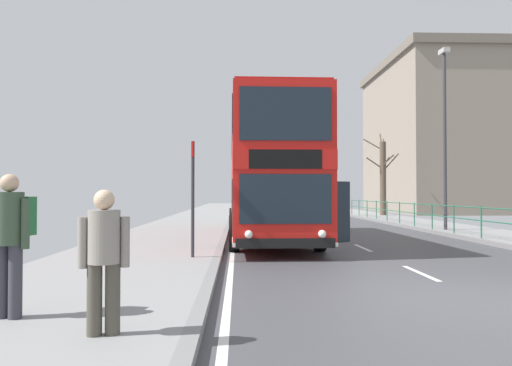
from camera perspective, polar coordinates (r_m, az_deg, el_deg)
ground at (r=8.40m, az=19.91°, el=-12.26°), size 15.80×140.00×0.20m
double_decker_bus_main at (r=17.58m, az=1.41°, el=1.14°), size 3.41×11.20×4.55m
pedestrian_railing_far_kerb at (r=23.46m, az=18.56°, el=-3.06°), size 0.05×27.89×1.09m
pedestrian_with_backpack at (r=6.82m, az=-26.27°, el=-5.19°), size 0.55×0.57×1.75m
pedestrian_companion at (r=5.63m, az=-17.03°, el=-7.72°), size 0.55×0.40×1.56m
bus_stop_sign_near at (r=11.97m, az=-7.25°, el=-0.34°), size 0.08×0.44×2.77m
street_lamp_far_side at (r=22.52m, az=20.81°, el=6.29°), size 0.28×0.60×7.63m
bare_tree_far_00 at (r=36.06m, az=14.34°, el=0.76°), size 2.74×2.58×5.83m
background_building_00 at (r=49.03m, az=22.23°, el=4.95°), size 14.15×16.37×13.64m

